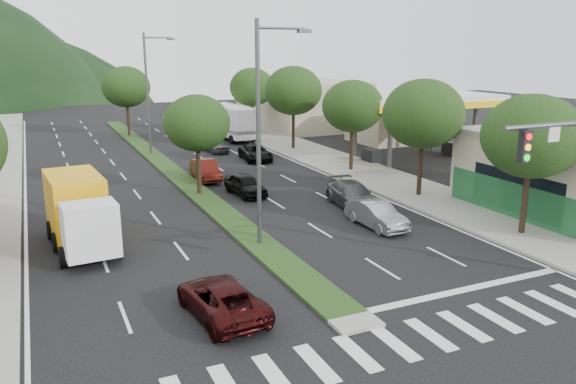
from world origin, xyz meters
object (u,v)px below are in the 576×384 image
car_queue_a (245,185)px  car_queue_f (207,136)px  tree_r_d (293,91)px  streetlight_near (263,124)px  tree_r_e (252,87)px  sedan_silver (376,215)px  suv_maroon (221,299)px  tree_med_far (126,87)px  car_queue_c (205,170)px  tree_med_near (197,123)px  tree_r_b (423,114)px  tree_r_a (532,136)px  box_truck (79,214)px  tree_r_c (353,106)px  car_queue_d (256,153)px  motorhome (231,121)px  car_queue_b (353,195)px  streetlight_mid (149,88)px  car_queue_e (215,145)px

car_queue_a → car_queue_f: 20.31m
tree_r_d → streetlight_near: bearing=-118.2°
tree_r_d → tree_r_e: tree_r_d is taller
sedan_silver → car_queue_f: sedan_silver is taller
suv_maroon → tree_med_far: bearing=-100.5°
tree_r_e → car_queue_c: bearing=-120.0°
tree_med_near → suv_maroon: (-3.79, -16.00, -3.82)m
tree_r_b → tree_med_near: bearing=153.4°
tree_r_a → box_truck: (-19.46, 7.35, -3.32)m
tree_r_d → suv_maroon: 32.47m
streetlight_near → car_queue_c: (1.29, 13.79, -4.90)m
tree_med_near → streetlight_near: (0.21, -10.00, 1.16)m
tree_r_c → streetlight_near: (-11.79, -12.00, 0.84)m
tree_r_e → tree_med_far: (-12.00, 4.00, 0.11)m
car_queue_d → car_queue_f: size_ratio=1.05×
tree_r_b → motorhome: bearing=96.5°
car_queue_b → box_truck: size_ratio=0.72×
car_queue_d → car_queue_f: bearing=102.5°
tree_r_b → streetlight_mid: 24.09m
car_queue_a → tree_med_far: bearing=90.6°
streetlight_near → car_queue_f: streetlight_near is taller
tree_r_a → car_queue_f: 33.58m
tree_med_far → suv_maroon: (-3.79, -42.00, -4.40)m
tree_med_near → box_truck: (-7.46, -6.65, -2.93)m
tree_med_far → car_queue_f: size_ratio=1.65×
car_queue_c → motorhome: size_ratio=0.48×
streetlight_mid → motorhome: size_ratio=1.16×
tree_med_far → tree_r_d: bearing=-49.4°
streetlight_mid → sedan_silver: 26.20m
tree_r_d → car_queue_f: bearing=131.1°
car_queue_c → motorhome: 18.13m
tree_r_c → box_truck: 21.54m
suv_maroon → tree_r_d: bearing=-124.7°
suv_maroon → car_queue_a: car_queue_a is taller
suv_maroon → motorhome: (12.79, 36.25, 1.12)m
streetlight_near → car_queue_b: bearing=28.4°
sedan_silver → car_queue_d: 18.80m
suv_maroon → car_queue_b: size_ratio=0.93×
tree_r_c → motorhome: tree_r_c is taller
car_queue_b → streetlight_near: bearing=-144.1°
suv_maroon → motorhome: motorhome is taller
car_queue_d → box_truck: size_ratio=0.67×
tree_r_a → tree_r_b: (-0.00, 8.00, 0.22)m
streetlight_near → car_queue_d: 20.64m
tree_r_b → tree_r_a: bearing=-90.0°
streetlight_mid → suv_maroon: (-3.99, -31.00, -4.97)m
tree_r_b → sedan_silver: tree_r_b is taller
tree_r_d → car_queue_d: tree_r_d is taller
sedan_silver → car_queue_e: sedan_silver is taller
streetlight_near → tree_r_e: bearing=69.8°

